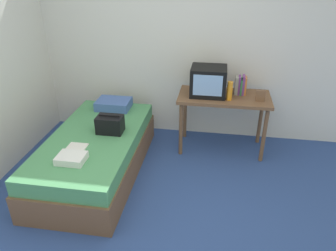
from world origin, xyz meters
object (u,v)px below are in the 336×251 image
at_px(desk, 224,103).
at_px(book_row, 240,85).
at_px(handbag, 110,124).
at_px(remote_dark, 82,159).
at_px(bed, 96,154).
at_px(pillow, 114,104).
at_px(picture_frame, 260,96).
at_px(tv, 208,81).
at_px(water_bottle, 230,91).
at_px(folded_towel, 71,158).
at_px(magazine, 75,150).

bearing_deg(desk, book_row, 27.02).
height_order(desk, book_row, book_row).
xyz_separation_m(handbag, remote_dark, (-0.09, -0.63, -0.09)).
relative_size(bed, remote_dark, 12.82).
distance_m(pillow, handbag, 0.69).
bearing_deg(picture_frame, handbag, -161.05).
relative_size(tv, pillow, 0.98).
bearing_deg(picture_frame, bed, -159.83).
relative_size(water_bottle, pillow, 0.53).
height_order(water_bottle, book_row, book_row).
height_order(picture_frame, handbag, picture_frame).
bearing_deg(picture_frame, book_row, 138.66).
distance_m(book_row, pillow, 1.69).
height_order(book_row, handbag, book_row).
xyz_separation_m(tv, picture_frame, (0.64, -0.11, -0.11)).
height_order(book_row, pillow, book_row).
xyz_separation_m(tv, book_row, (0.41, 0.09, -0.07)).
relative_size(picture_frame, folded_towel, 0.48).
bearing_deg(desk, magazine, -143.35).
xyz_separation_m(magazine, folded_towel, (0.06, -0.21, 0.03)).
bearing_deg(water_bottle, handbag, -157.16).
relative_size(magazine, folded_towel, 1.04).
bearing_deg(book_row, desk, -152.98).
bearing_deg(bed, book_row, 28.55).
distance_m(water_bottle, folded_towel, 2.00).
height_order(pillow, remote_dark, pillow).
height_order(bed, pillow, pillow).
bearing_deg(magazine, book_row, 35.68).
xyz_separation_m(bed, picture_frame, (1.89, 0.70, 0.59)).
bearing_deg(handbag, picture_frame, 18.95).
distance_m(book_row, handbag, 1.71).
distance_m(picture_frame, remote_dark, 2.21).
bearing_deg(magazine, water_bottle, 32.47).
bearing_deg(magazine, folded_towel, -73.94).
relative_size(pillow, remote_dark, 2.86).
relative_size(desk, folded_towel, 4.14).
xyz_separation_m(bed, folded_towel, (-0.02, -0.55, 0.29)).
distance_m(tv, water_bottle, 0.31).
height_order(tv, picture_frame, tv).
height_order(book_row, picture_frame, book_row).
relative_size(tv, magazine, 1.52).
distance_m(desk, book_row, 0.30).
height_order(pillow, magazine, pillow).
height_order(water_bottle, remote_dark, water_bottle).
bearing_deg(book_row, remote_dark, -137.98).
relative_size(tv, picture_frame, 3.27).
height_order(bed, tv, tv).
relative_size(tv, folded_towel, 1.57).
distance_m(tv, picture_frame, 0.66).
distance_m(pillow, remote_dark, 1.29).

